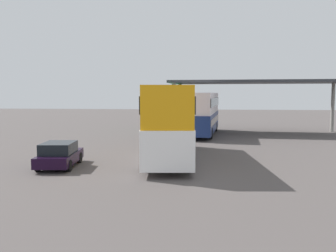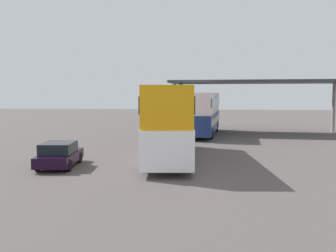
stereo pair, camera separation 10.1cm
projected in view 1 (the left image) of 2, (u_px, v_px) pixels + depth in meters
The scene contains 6 objects.
ground_plane at pixel (184, 172), 17.46m from camera, with size 140.00×140.00×0.00m, color #524B49.
double_decker_main at pixel (168, 120), 20.85m from camera, with size 3.55×10.69×4.33m.
parked_hatchback at pixel (59, 155), 18.65m from camera, with size 2.13×3.79×1.35m.
double_decker_near_canopy at pixel (168, 109), 37.41m from camera, with size 2.47×10.78×4.22m.
double_decker_mid_row at pixel (202, 112), 33.35m from camera, with size 3.51×10.54×4.01m.
depot_canopy at pixel (256, 84), 34.40m from camera, with size 17.30×6.88×5.22m.
Camera 1 is at (0.98, -17.16, 3.93)m, focal length 37.24 mm.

